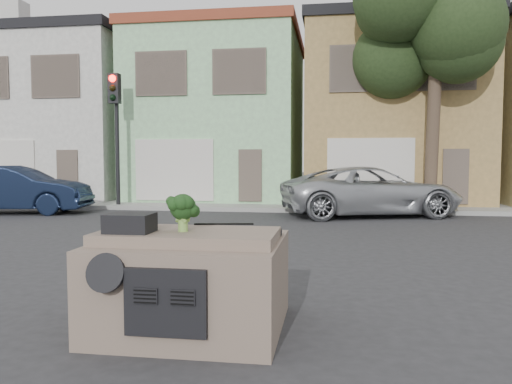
% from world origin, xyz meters
% --- Properties ---
extents(ground_plane, '(120.00, 120.00, 0.00)m').
position_xyz_m(ground_plane, '(0.00, 0.00, 0.00)').
color(ground_plane, '#303033').
rests_on(ground_plane, ground).
extents(sidewalk, '(40.00, 3.00, 0.15)m').
position_xyz_m(sidewalk, '(0.00, 10.50, 0.07)').
color(sidewalk, gray).
rests_on(sidewalk, ground).
extents(townhouse_white, '(7.20, 8.20, 7.55)m').
position_xyz_m(townhouse_white, '(-11.00, 14.50, 3.77)').
color(townhouse_white, silver).
rests_on(townhouse_white, ground).
extents(townhouse_mint, '(7.20, 8.20, 7.55)m').
position_xyz_m(townhouse_mint, '(-3.50, 14.50, 3.77)').
color(townhouse_mint, '#9DD89C').
rests_on(townhouse_mint, ground).
extents(townhouse_tan, '(7.20, 8.20, 7.55)m').
position_xyz_m(townhouse_tan, '(4.00, 14.50, 3.77)').
color(townhouse_tan, '#A18149').
rests_on(townhouse_tan, ground).
extents(navy_sedan, '(5.23, 2.59, 1.65)m').
position_xyz_m(navy_sedan, '(-9.30, 7.41, 0.00)').
color(navy_sedan, '#121C34').
rests_on(navy_sedan, ground).
extents(silver_pickup, '(6.41, 4.31, 1.63)m').
position_xyz_m(silver_pickup, '(2.84, 8.49, 0.00)').
color(silver_pickup, '#B4B7BC').
rests_on(silver_pickup, ground).
extents(traffic_signal, '(0.40, 0.40, 5.10)m').
position_xyz_m(traffic_signal, '(-6.50, 9.50, 2.55)').
color(traffic_signal, black).
rests_on(traffic_signal, ground).
extents(tree_near, '(4.40, 4.00, 8.50)m').
position_xyz_m(tree_near, '(5.00, 9.80, 4.25)').
color(tree_near, '#243719').
rests_on(tree_near, ground).
extents(car_dashboard, '(2.00, 1.80, 1.12)m').
position_xyz_m(car_dashboard, '(0.00, -3.00, 0.56)').
color(car_dashboard, '#786657').
rests_on(car_dashboard, ground).
extents(instrument_hump, '(0.48, 0.38, 0.20)m').
position_xyz_m(instrument_hump, '(-0.58, -3.35, 1.22)').
color(instrument_hump, black).
rests_on(instrument_hump, car_dashboard).
extents(wiper_arm, '(0.69, 0.15, 0.02)m').
position_xyz_m(wiper_arm, '(0.28, -2.62, 1.13)').
color(wiper_arm, black).
rests_on(wiper_arm, car_dashboard).
extents(broccoli, '(0.40, 0.40, 0.42)m').
position_xyz_m(broccoli, '(-0.04, -3.21, 1.33)').
color(broccoli, black).
rests_on(broccoli, car_dashboard).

